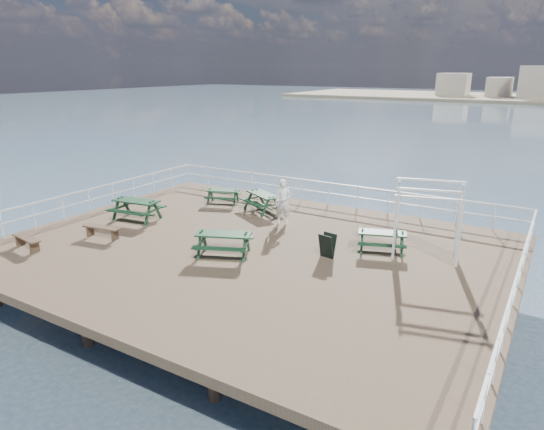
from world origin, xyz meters
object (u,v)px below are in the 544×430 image
(flat_bench_far, at_px, (27,240))
(trellis_arbor, at_px, (427,224))
(picnic_table_a, at_px, (223,194))
(flat_bench_near, at_px, (102,229))
(picnic_table_b, at_px, (263,198))
(picnic_table_e, at_px, (224,239))
(person, at_px, (283,202))
(picnic_table_d, at_px, (136,205))
(picnic_table_c, at_px, (382,237))

(flat_bench_far, height_order, trellis_arbor, trellis_arbor)
(picnic_table_a, xyz_separation_m, flat_bench_near, (-0.99, -6.50, -0.14))
(picnic_table_a, relative_size, trellis_arbor, 0.69)
(picnic_table_b, xyz_separation_m, flat_bench_near, (-3.34, -6.44, -0.24))
(picnic_table_a, height_order, flat_bench_far, picnic_table_a)
(trellis_arbor, bearing_deg, flat_bench_near, -172.21)
(flat_bench_far, bearing_deg, flat_bench_near, 67.06)
(picnic_table_e, relative_size, flat_bench_near, 1.43)
(person, bearing_deg, picnic_table_b, 121.90)
(picnic_table_b, height_order, flat_bench_near, picnic_table_b)
(picnic_table_d, height_order, person, person)
(picnic_table_d, height_order, flat_bench_far, picnic_table_d)
(picnic_table_a, relative_size, picnic_table_d, 0.86)
(trellis_arbor, bearing_deg, person, 159.28)
(picnic_table_d, height_order, trellis_arbor, trellis_arbor)
(picnic_table_b, bearing_deg, picnic_table_d, -106.80)
(picnic_table_e, bearing_deg, picnic_table_d, 142.96)
(picnic_table_a, bearing_deg, picnic_table_d, -133.54)
(picnic_table_e, bearing_deg, picnic_table_b, 85.16)
(flat_bench_near, relative_size, person, 0.86)
(picnic_table_d, bearing_deg, picnic_table_b, 37.19)
(person, bearing_deg, picnic_table_e, -113.10)
(picnic_table_b, xyz_separation_m, trellis_arbor, (7.92, -1.98, 0.65))
(picnic_table_c, bearing_deg, flat_bench_far, -168.92)
(picnic_table_a, height_order, picnic_table_c, picnic_table_c)
(flat_bench_near, distance_m, trellis_arbor, 12.15)
(picnic_table_e, distance_m, flat_bench_far, 7.30)
(picnic_table_a, height_order, flat_bench_near, picnic_table_a)
(flat_bench_far, relative_size, trellis_arbor, 0.57)
(picnic_table_b, xyz_separation_m, picnic_table_c, (6.44, -2.16, -0.06))
(flat_bench_near, bearing_deg, picnic_table_b, 53.70)
(trellis_arbor, height_order, person, trellis_arbor)
(picnic_table_a, xyz_separation_m, person, (4.13, -1.30, 0.47))
(trellis_arbor, bearing_deg, picnic_table_a, 154.95)
(picnic_table_c, bearing_deg, picnic_table_e, -163.89)
(picnic_table_e, bearing_deg, flat_bench_near, 167.91)
(picnic_table_b, bearing_deg, person, -6.72)
(picnic_table_a, xyz_separation_m, trellis_arbor, (10.27, -2.04, 0.75))
(picnic_table_c, relative_size, picnic_table_e, 0.86)
(flat_bench_near, distance_m, person, 7.33)
(picnic_table_d, xyz_separation_m, flat_bench_near, (0.65, -2.44, -0.28))
(picnic_table_e, bearing_deg, picnic_table_a, 103.86)
(picnic_table_e, height_order, person, person)
(flat_bench_near, bearing_deg, picnic_table_d, 96.09)
(picnic_table_b, relative_size, flat_bench_near, 1.44)
(picnic_table_b, relative_size, picnic_table_d, 1.07)
(picnic_table_b, distance_m, flat_bench_far, 9.89)
(flat_bench_far, xyz_separation_m, person, (6.52, 7.44, 0.63))
(picnic_table_b, xyz_separation_m, flat_bench_far, (-4.74, -8.68, -0.25))
(picnic_table_b, distance_m, picnic_table_e, 5.73)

